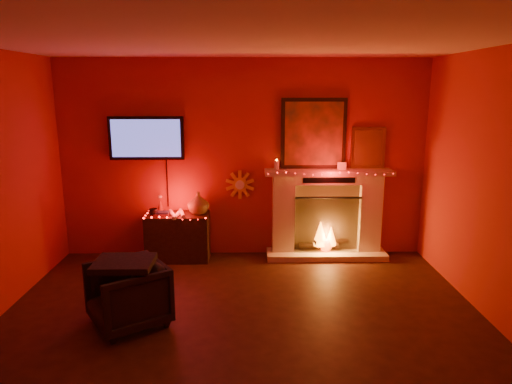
% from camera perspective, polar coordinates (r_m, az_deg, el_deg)
% --- Properties ---
extents(room, '(5.00, 5.00, 5.00)m').
position_cam_1_polar(room, '(3.81, -2.01, -1.57)').
color(room, black).
rests_on(room, ground).
extents(floor, '(5.00, 5.00, 0.00)m').
position_cam_1_polar(floor, '(4.35, -1.86, -19.09)').
color(floor, black).
rests_on(floor, ground).
extents(fireplace, '(1.72, 0.40, 2.18)m').
position_cam_1_polar(fireplace, '(6.37, 8.75, -1.66)').
color(fireplace, beige).
rests_on(fireplace, floor).
extents(tv, '(1.00, 0.07, 1.24)m').
position_cam_1_polar(tv, '(6.33, -13.53, 6.55)').
color(tv, black).
rests_on(tv, room).
extents(sunburst_clock, '(0.40, 0.03, 0.40)m').
position_cam_1_polar(sunburst_clock, '(6.31, -2.03, 0.91)').
color(sunburst_clock, gold).
rests_on(sunburst_clock, room).
extents(console_table, '(0.85, 0.50, 0.94)m').
position_cam_1_polar(console_table, '(6.32, -9.53, -5.06)').
color(console_table, black).
rests_on(console_table, floor).
extents(armchair, '(0.96, 0.95, 0.63)m').
position_cam_1_polar(armchair, '(4.77, -15.75, -12.23)').
color(armchair, black).
rests_on(armchair, floor).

